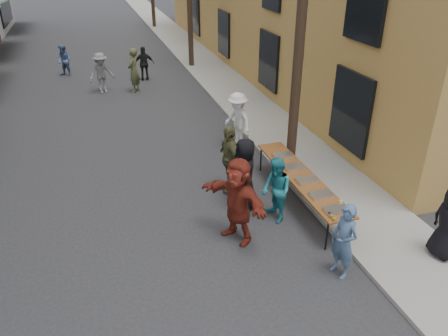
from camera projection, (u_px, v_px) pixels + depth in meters
ground at (157, 266)px, 8.78m from camera, size 120.00×120.00×0.00m
sidewalk at (205, 65)px, 22.76m from camera, size 2.20×60.00×0.10m
utility_pole_near at (303, 3)px, 10.36m from camera, size 0.26×0.26×9.00m
serving_table at (301, 177)px, 10.60m from camera, size 0.70×4.00×0.75m
catering_tray_sausage at (336, 210)px, 9.17m from camera, size 0.50×0.33×0.08m
catering_tray_foil_b at (321, 195)px, 9.72m from camera, size 0.50×0.33×0.08m
catering_tray_buns at (307, 180)px, 10.31m from camera, size 0.50×0.33×0.08m
catering_tray_foil_d at (294, 167)px, 10.90m from camera, size 0.50×0.33×0.08m
catering_tray_buns_end at (283, 155)px, 11.49m from camera, size 0.50×0.33×0.08m
condiment_jar_a at (334, 220)px, 8.86m from camera, size 0.07×0.07×0.08m
condiment_jar_b at (332, 217)px, 8.94m from camera, size 0.07×0.07×0.08m
condiment_jar_c at (329, 214)px, 9.02m from camera, size 0.07×0.07×0.08m
cup_stack at (351, 214)px, 9.00m from camera, size 0.08×0.08×0.12m
guest_front_a at (245, 174)px, 10.38m from camera, size 0.69×0.95×1.78m
guest_front_b at (344, 241)px, 8.24m from camera, size 0.50×0.64×1.56m
guest_front_c at (276, 190)px, 9.92m from camera, size 0.67×0.82×1.56m
guest_front_d at (238, 120)px, 13.49m from camera, size 0.99×1.29×1.76m
guest_front_e at (229, 159)px, 11.07m from camera, size 0.53×1.09×1.80m
guest_queue_back at (238, 200)px, 9.18m from camera, size 1.33×1.85×1.93m
passerby_left at (101, 73)px, 18.44m from camera, size 1.24×0.95×1.69m
passerby_mid at (144, 64)px, 20.11m from camera, size 0.93×0.43×1.55m
passerby_right at (134, 70)px, 18.48m from camera, size 0.71×0.81×1.86m
passerby_far at (64, 61)px, 20.78m from camera, size 0.91×0.87×1.48m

